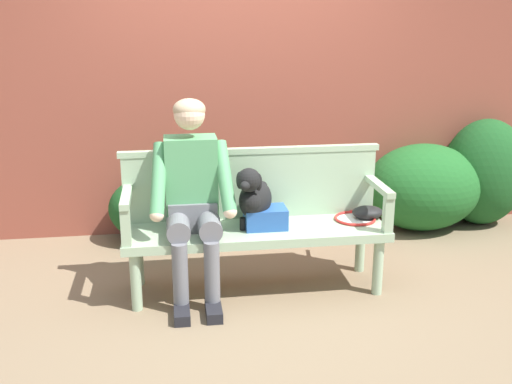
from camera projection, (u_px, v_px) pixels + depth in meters
The scene contains 14 objects.
ground_plane at pixel (256, 288), 4.24m from camera, with size 40.00×40.00×0.00m, color #7A664C.
brick_garden_fence at pixel (232, 73), 5.16m from camera, with size 8.00×0.30×2.69m, color brown.
hedge_bush_mid_right at pixel (161, 207), 5.05m from camera, with size 0.85×0.59×0.58m, color #194C1E.
hedge_bush_mid_left at pixel (484, 172), 5.41m from camera, with size 0.75×0.64×0.95m, color #194C1E.
hedge_bush_far_left at pixel (423, 187), 5.30m from camera, with size 1.02×0.78×0.76m, color #1E5B23.
garden_bench at pixel (256, 235), 4.13m from camera, with size 1.77×0.51×0.45m.
bench_backrest at pixel (251, 182), 4.25m from camera, with size 1.81×0.06×0.50m.
bench_armrest_left_end at pixel (126, 209), 3.85m from camera, with size 0.06×0.51×0.28m.
bench_armrest_right_end at pixel (382, 197), 4.08m from camera, with size 0.06×0.51×0.28m.
person_seated at pixel (192, 192), 3.96m from camera, with size 0.56×0.65×1.32m.
dog_on_bench at pixel (254, 197), 4.04m from camera, with size 0.32×0.43×0.44m.
tennis_racket at pixel (354, 217), 4.28m from camera, with size 0.33×0.58×0.03m.
baseball_glove at pixel (368, 212), 4.27m from camera, with size 0.22×0.17×0.09m, color black.
sports_bag at pixel (265, 218), 4.09m from camera, with size 0.28×0.20×0.14m, color #2856A3.
Camera 1 is at (-0.56, -3.83, 1.86)m, focal length 42.77 mm.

